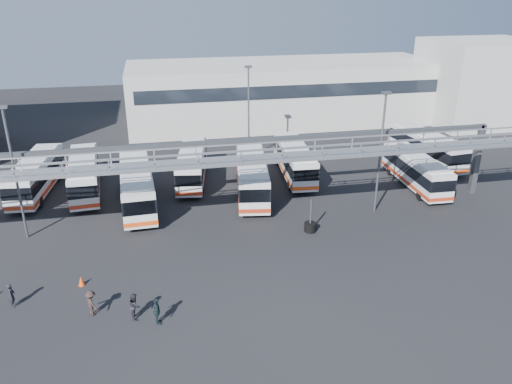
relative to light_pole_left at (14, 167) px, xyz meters
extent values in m
plane|color=black|center=(16.00, -8.00, -5.73)|extent=(140.00, 140.00, 0.00)
cube|color=#999CA1|center=(16.00, -3.00, 0.37)|extent=(50.00, 1.80, 0.22)
cube|color=#999CA1|center=(16.00, -3.85, 1.32)|extent=(50.00, 0.10, 0.10)
cube|color=#999CA1|center=(16.00, -2.15, 1.32)|extent=(50.00, 0.10, 0.10)
cube|color=#4C4F54|center=(16.00, 1.00, 0.57)|extent=(45.00, 0.50, 0.35)
cube|color=#9E9E99|center=(28.00, 30.00, -1.73)|extent=(42.00, 14.00, 8.00)
cube|color=#B2B2AD|center=(54.00, 24.00, -0.23)|extent=(14.00, 12.00, 11.00)
cylinder|color=#4C4F54|center=(0.00, 0.00, -0.73)|extent=(0.18, 0.18, 10.00)
cube|color=#4C4F54|center=(0.00, 0.00, 4.37)|extent=(0.70, 0.35, 0.22)
cylinder|color=#4C4F54|center=(28.00, -1.00, -0.73)|extent=(0.18, 0.18, 10.00)
cube|color=#4C4F54|center=(28.00, -1.00, 4.37)|extent=(0.70, 0.35, 0.22)
cylinder|color=#4C4F54|center=(20.00, 14.00, -0.73)|extent=(0.18, 0.18, 10.00)
cube|color=#4C4F54|center=(20.00, 14.00, 4.37)|extent=(0.70, 0.35, 0.22)
cube|color=silver|center=(-0.80, 9.11, -3.95)|extent=(3.45, 10.87, 2.67)
cube|color=black|center=(-0.80, 9.11, -3.64)|extent=(3.52, 10.94, 1.07)
cube|color=#A82E14|center=(-0.80, 9.11, -4.90)|extent=(3.51, 10.93, 0.34)
cube|color=silver|center=(-0.80, 9.11, -2.54)|extent=(3.11, 9.78, 0.16)
cylinder|color=black|center=(-2.22, 5.81, -5.24)|extent=(0.38, 1.00, 0.97)
cylinder|color=black|center=(-0.04, 5.60, -5.24)|extent=(0.38, 1.00, 0.97)
cylinder|color=black|center=(-1.56, 12.62, -5.24)|extent=(0.38, 1.00, 0.97)
cylinder|color=black|center=(0.62, 12.41, -5.24)|extent=(0.38, 1.00, 0.97)
cube|color=silver|center=(3.52, 8.39, -3.96)|extent=(3.31, 10.82, 2.66)
cube|color=black|center=(3.52, 8.39, -3.65)|extent=(3.38, 10.88, 1.07)
cube|color=#A82E14|center=(3.52, 8.39, -4.90)|extent=(3.37, 10.87, 0.34)
cube|color=silver|center=(3.52, 8.39, -2.55)|extent=(2.98, 9.74, 0.15)
cylinder|color=black|center=(2.72, 4.90, -5.24)|extent=(0.37, 0.99, 0.97)
cylinder|color=black|center=(4.89, 5.09, -5.24)|extent=(0.37, 0.99, 0.97)
cylinder|color=black|center=(2.14, 11.70, -5.24)|extent=(0.37, 0.99, 0.97)
cylinder|color=black|center=(4.32, 11.88, -5.24)|extent=(0.37, 0.99, 0.97)
cube|color=silver|center=(8.30, 4.35, -3.85)|extent=(3.12, 11.44, 2.83)
cube|color=black|center=(8.30, 4.35, -3.51)|extent=(3.19, 11.50, 1.13)
cube|color=#D94714|center=(8.30, 4.35, -4.85)|extent=(3.17, 11.49, 0.36)
cube|color=silver|center=(8.30, 4.35, -2.35)|extent=(2.81, 10.30, 0.16)
cylinder|color=black|center=(7.31, 0.67, -5.21)|extent=(0.36, 1.04, 1.03)
cylinder|color=black|center=(9.64, 0.79, -5.21)|extent=(0.36, 1.04, 1.03)
cylinder|color=black|center=(6.96, 7.92, -5.21)|extent=(0.36, 1.04, 1.03)
cylinder|color=black|center=(9.29, 8.03, -5.21)|extent=(0.36, 1.04, 1.03)
cube|color=silver|center=(13.47, 9.22, -4.01)|extent=(3.93, 10.62, 2.59)
cube|color=black|center=(13.47, 9.22, -3.70)|extent=(4.00, 10.68, 1.04)
cube|color=#A82E14|center=(13.47, 9.22, -4.93)|extent=(3.99, 10.67, 0.33)
cube|color=silver|center=(13.47, 9.22, -2.63)|extent=(3.54, 9.55, 0.15)
cylinder|color=black|center=(11.91, 6.10, -5.26)|extent=(0.43, 0.98, 0.94)
cylinder|color=black|center=(14.00, 5.78, -5.26)|extent=(0.43, 0.98, 0.94)
cylinder|color=black|center=(12.93, 12.66, -5.26)|extent=(0.43, 0.98, 0.94)
cylinder|color=black|center=(15.03, 12.34, -5.26)|extent=(0.43, 0.98, 0.94)
cube|color=silver|center=(18.46, 4.80, -3.85)|extent=(4.23, 11.54, 2.82)
cube|color=black|center=(18.46, 4.80, -3.52)|extent=(4.29, 11.61, 1.13)
cube|color=#A82E14|center=(18.46, 4.80, -4.86)|extent=(4.28, 11.60, 0.36)
cube|color=silver|center=(18.46, 4.80, -2.36)|extent=(3.80, 10.39, 0.16)
cylinder|color=black|center=(16.77, 1.41, -5.21)|extent=(0.46, 1.06, 1.03)
cylinder|color=black|center=(19.07, 1.06, -5.21)|extent=(0.46, 1.06, 1.03)
cylinder|color=black|center=(17.85, 8.55, -5.21)|extent=(0.46, 1.06, 1.03)
cylinder|color=black|center=(20.15, 8.20, -5.21)|extent=(0.46, 1.06, 1.03)
cube|color=silver|center=(23.55, 8.46, -3.96)|extent=(3.26, 10.82, 2.67)
cube|color=black|center=(23.55, 8.46, -3.64)|extent=(3.32, 10.89, 1.07)
cube|color=#D94714|center=(23.55, 8.46, -4.90)|extent=(3.31, 10.87, 0.34)
cube|color=silver|center=(23.55, 8.46, -2.55)|extent=(2.93, 9.74, 0.16)
cylinder|color=black|center=(22.19, 5.14, -5.24)|extent=(0.37, 0.99, 0.97)
cylinder|color=black|center=(24.37, 4.97, -5.24)|extent=(0.37, 0.99, 0.97)
cylinder|color=black|center=(22.73, 11.94, -5.24)|extent=(0.37, 0.99, 0.97)
cylinder|color=black|center=(24.91, 11.77, -5.24)|extent=(0.37, 0.99, 0.97)
cube|color=silver|center=(34.04, 3.51, -4.05)|extent=(2.62, 10.16, 2.52)
cube|color=black|center=(34.04, 3.51, -3.76)|extent=(2.68, 10.22, 1.01)
cube|color=#A82E14|center=(34.04, 3.51, -4.95)|extent=(2.67, 10.21, 0.32)
cube|color=silver|center=(34.04, 3.51, -2.72)|extent=(2.36, 9.14, 0.15)
cylinder|color=black|center=(32.91, 0.32, -5.27)|extent=(0.31, 0.93, 0.92)
cylinder|color=black|center=(34.96, 0.25, -5.27)|extent=(0.31, 0.93, 0.92)
cylinder|color=black|center=(33.12, 6.77, -5.27)|extent=(0.31, 0.93, 0.92)
cylinder|color=black|center=(35.17, 6.70, -5.27)|extent=(0.31, 0.93, 0.92)
cube|color=silver|center=(38.56, 9.48, -3.95)|extent=(3.56, 10.89, 2.67)
cube|color=black|center=(38.56, 9.48, -3.64)|extent=(3.63, 10.96, 1.07)
cube|color=#D94714|center=(38.56, 9.48, -4.90)|extent=(3.62, 10.95, 0.34)
cube|color=silver|center=(38.56, 9.48, -2.54)|extent=(3.21, 9.80, 0.16)
cylinder|color=black|center=(37.84, 5.96, -5.24)|extent=(0.39, 1.00, 0.97)
cylinder|color=black|center=(40.02, 6.20, -5.24)|extent=(0.39, 1.00, 0.97)
cylinder|color=black|center=(37.11, 12.77, -5.24)|extent=(0.39, 1.00, 0.97)
cylinder|color=black|center=(39.29, 13.00, -5.24)|extent=(0.39, 1.00, 0.97)
imported|color=black|center=(1.04, -9.25, -4.95)|extent=(0.39, 0.58, 1.55)
imported|color=black|center=(8.27, -11.87, -4.92)|extent=(0.68, 0.84, 1.62)
imported|color=#2C1F1D|center=(5.79, -11.08, -4.92)|extent=(1.10, 1.20, 1.61)
imported|color=#17252A|center=(9.51, -12.70, -4.89)|extent=(0.46, 1.00, 1.67)
cone|color=#E7420C|center=(4.80, -7.72, -5.40)|extent=(0.52, 0.52, 0.65)
cylinder|color=black|center=(21.48, -3.50, -5.59)|extent=(0.94, 0.94, 0.22)
cylinder|color=black|center=(21.48, -3.50, -5.35)|extent=(0.94, 0.94, 0.22)
cylinder|color=black|center=(21.48, -3.50, -5.10)|extent=(0.94, 0.94, 0.22)
cylinder|color=#4C4F54|center=(21.48, -3.50, -4.38)|extent=(0.13, 0.13, 2.70)
camera|label=1|loc=(10.24, -36.71, 12.28)|focal=35.00mm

